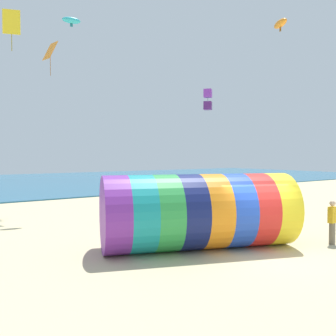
{
  "coord_description": "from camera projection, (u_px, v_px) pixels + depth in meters",
  "views": [
    {
      "loc": [
        -10.69,
        -8.53,
        3.61
      ],
      "look_at": [
        -1.41,
        4.31,
        3.03
      ],
      "focal_mm": 40.0,
      "sensor_mm": 36.0,
      "label": 1
    }
  ],
  "objects": [
    {
      "name": "kite_purple_box",
      "position": [
        208.0,
        100.0,
        29.39
      ],
      "size": [
        0.84,
        0.84,
        1.72
      ],
      "color": "purple"
    },
    {
      "name": "ground_plane",
      "position": [
        271.0,
        256.0,
        13.3
      ],
      "size": [
        120.0,
        120.0,
        0.0
      ],
      "primitive_type": "plane",
      "color": "#CCBA8C"
    },
    {
      "name": "kite_orange_diamond",
      "position": [
        50.0,
        51.0,
        24.34
      ],
      "size": [
        0.8,
        1.03,
        2.22
      ],
      "color": "orange"
    },
    {
      "name": "kite_cyan_parafoil",
      "position": [
        71.0,
        20.0,
        22.36
      ],
      "size": [
        1.16,
        0.67,
        0.61
      ],
      "color": "#2DB2C6"
    },
    {
      "name": "bystander_near_water",
      "position": [
        261.0,
        196.0,
        24.56
      ],
      "size": [
        0.42,
        0.34,
        1.7
      ],
      "color": "#383D56",
      "rests_on": "ground"
    },
    {
      "name": "bystander_mid_beach",
      "position": [
        130.0,
        199.0,
        22.86
      ],
      "size": [
        0.37,
        0.24,
        1.74
      ],
      "color": "#383D56",
      "rests_on": "ground"
    },
    {
      "name": "giant_inflatable_tube",
      "position": [
        199.0,
        211.0,
        14.3
      ],
      "size": [
        7.84,
        5.32,
        2.86
      ],
      "color": "purple",
      "rests_on": "ground"
    },
    {
      "name": "kite_yellow_diamond",
      "position": [
        11.0,
        22.0,
        16.92
      ],
      "size": [
        0.73,
        0.28,
        1.86
      ],
      "color": "yellow"
    },
    {
      "name": "kite_orange_parafoil",
      "position": [
        280.0,
        24.0,
        23.54
      ],
      "size": [
        1.24,
        1.59,
        0.81
      ],
      "color": "orange"
    },
    {
      "name": "kite_handler",
      "position": [
        332.0,
        222.0,
        14.98
      ],
      "size": [
        0.37,
        0.24,
        1.77
      ],
      "color": "#726651",
      "rests_on": "ground"
    },
    {
      "name": "sea",
      "position": [
        5.0,
        183.0,
        46.28
      ],
      "size": [
        120.0,
        40.0,
        0.1
      ],
      "primitive_type": "cube",
      "color": "#236084",
      "rests_on": "ground"
    }
  ]
}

